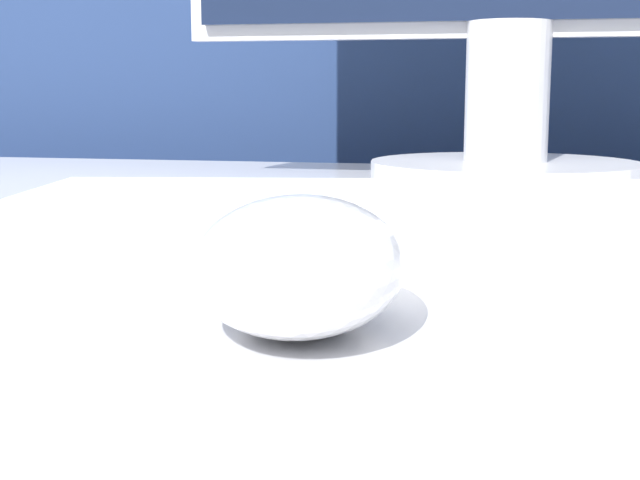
{
  "coord_description": "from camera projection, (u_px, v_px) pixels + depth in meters",
  "views": [
    {
      "loc": [
        0.02,
        -0.48,
        0.81
      ],
      "look_at": [
        -0.04,
        -0.18,
        0.75
      ],
      "focal_mm": 50.0,
      "sensor_mm": 36.0,
      "label": 1
    }
  ],
  "objects": [
    {
      "name": "partition_panel",
      "position": [
        492.0,
        184.0,
        1.02
      ],
      "size": [
        5.0,
        0.03,
        1.4
      ],
      "color": "navy",
      "rests_on": "ground_plane"
    },
    {
      "name": "keyboard",
      "position": [
        383.0,
        214.0,
        0.46
      ],
      "size": [
        0.4,
        0.2,
        0.02
      ],
      "rotation": [
        0.0,
        0.0,
        0.17
      ],
      "color": "white",
      "rests_on": "desk"
    },
    {
      "name": "computer_mouse_near",
      "position": [
        299.0,
        263.0,
        0.28
      ],
      "size": [
        0.08,
        0.11,
        0.04
      ],
      "rotation": [
        0.0,
        0.0,
        0.17
      ],
      "color": "white",
      "rests_on": "desk"
    }
  ]
}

